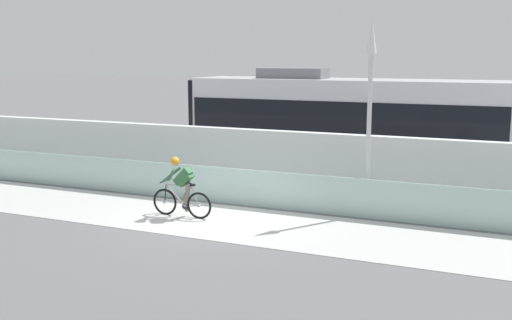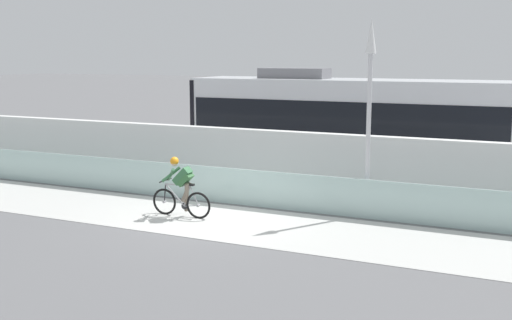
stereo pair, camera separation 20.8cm
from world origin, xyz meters
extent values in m
plane|color=slate|center=(0.00, 0.00, 0.00)|extent=(200.00, 200.00, 0.00)
cube|color=silver|center=(0.00, 0.00, 0.01)|extent=(32.00, 3.20, 0.01)
cube|color=silver|center=(0.00, 1.85, 0.52)|extent=(32.00, 0.05, 1.05)
cube|color=white|center=(0.00, 3.65, 0.99)|extent=(32.00, 0.36, 1.97)
cube|color=#595654|center=(0.00, 6.13, 0.00)|extent=(32.00, 0.08, 0.01)
cube|color=#595654|center=(0.00, 7.57, 0.00)|extent=(32.00, 0.08, 0.01)
cube|color=silver|center=(1.80, 6.85, 1.90)|extent=(11.00, 2.50, 3.10)
cube|color=black|center=(1.80, 6.85, 2.25)|extent=(10.56, 2.54, 1.04)
cube|color=#19599E|center=(1.80, 6.85, 0.53)|extent=(10.78, 2.53, 0.28)
cube|color=slate|center=(-0.18, 6.85, 3.63)|extent=(2.40, 1.10, 0.36)
cube|color=#232326|center=(-1.72, 6.85, 0.36)|extent=(1.40, 1.88, 0.20)
cylinder|color=black|center=(-1.72, 6.13, 0.30)|extent=(0.60, 0.10, 0.60)
cylinder|color=black|center=(-1.72, 7.57, 0.30)|extent=(0.60, 0.10, 0.60)
cube|color=#232326|center=(5.32, 6.85, 0.36)|extent=(1.40, 1.88, 0.20)
cylinder|color=black|center=(5.32, 6.13, 0.30)|extent=(0.60, 0.10, 0.60)
cylinder|color=black|center=(5.32, 7.57, 0.30)|extent=(0.60, 0.10, 0.60)
cube|color=black|center=(-3.65, 6.85, 1.90)|extent=(0.16, 2.54, 2.94)
torus|color=black|center=(-1.29, 0.00, 0.36)|extent=(0.72, 0.06, 0.72)
cylinder|color=#99999E|center=(-1.29, 0.00, 0.36)|extent=(0.07, 0.10, 0.07)
torus|color=black|center=(-0.24, 0.00, 0.36)|extent=(0.72, 0.06, 0.72)
cylinder|color=#99999E|center=(-0.24, 0.00, 0.36)|extent=(0.07, 0.10, 0.07)
cylinder|color=#99999E|center=(-0.95, 0.00, 0.57)|extent=(0.60, 0.04, 0.58)
cylinder|color=#99999E|center=(-0.57, 0.00, 0.59)|extent=(0.22, 0.04, 0.59)
cylinder|color=#99999E|center=(-0.86, 0.00, 0.86)|extent=(0.76, 0.04, 0.07)
cylinder|color=#99999E|center=(-0.45, 0.00, 0.33)|extent=(0.43, 0.03, 0.09)
cylinder|color=#99999E|center=(-0.36, 0.00, 0.62)|extent=(0.27, 0.02, 0.53)
cylinder|color=black|center=(-1.26, 0.00, 0.60)|extent=(0.08, 0.03, 0.49)
cube|color=black|center=(-0.48, 0.00, 0.90)|extent=(0.24, 0.10, 0.05)
cylinder|color=black|center=(-1.24, 0.00, 0.95)|extent=(0.03, 0.58, 0.03)
cylinder|color=#262628|center=(-0.66, 0.00, 0.30)|extent=(0.18, 0.02, 0.18)
cube|color=#33663F|center=(-0.70, 0.00, 1.11)|extent=(0.50, 0.28, 0.51)
cube|color=#336638|center=(-0.61, 0.00, 1.02)|extent=(0.38, 0.30, 0.38)
sphere|color=beige|center=(-0.94, 0.00, 1.46)|extent=(0.20, 0.20, 0.20)
sphere|color=orange|center=(-0.94, 0.00, 1.49)|extent=(0.23, 0.23, 0.23)
cylinder|color=#33663F|center=(-1.06, 0.00, 1.12)|extent=(0.44, 0.41, 0.41)
cylinder|color=#33663F|center=(-1.06, 0.00, 1.12)|extent=(0.44, 0.41, 0.41)
cylinder|color=#726656|center=(-0.59, 0.00, 0.55)|extent=(0.29, 0.33, 0.80)
cylinder|color=#726656|center=(-0.59, 0.00, 0.69)|extent=(0.29, 0.33, 0.54)
cylinder|color=gray|center=(3.70, 2.15, 0.10)|extent=(0.24, 0.24, 0.20)
cylinder|color=silver|center=(3.70, 2.15, 2.20)|extent=(0.12, 0.12, 4.20)
cone|color=white|center=(3.70, 2.15, 4.75)|extent=(0.28, 0.28, 0.90)
camera|label=1|loc=(7.41, -13.73, 4.25)|focal=43.00mm
camera|label=2|loc=(7.60, -13.64, 4.25)|focal=43.00mm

